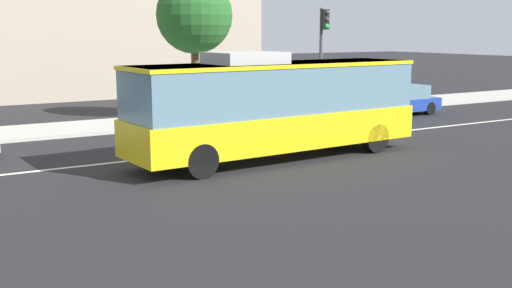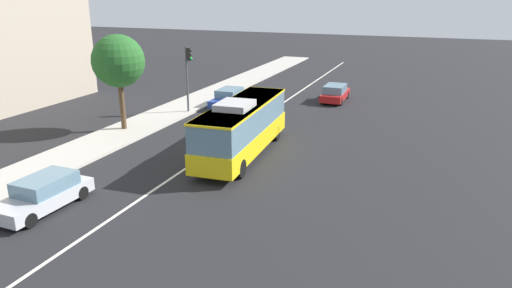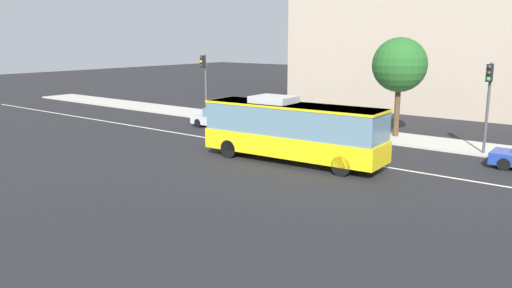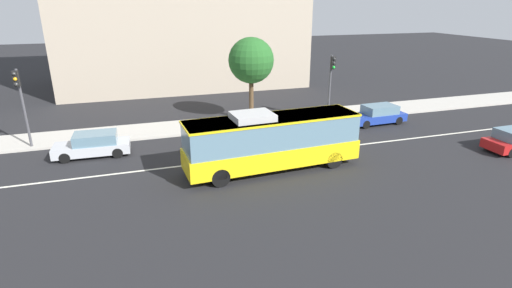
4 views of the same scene
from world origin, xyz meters
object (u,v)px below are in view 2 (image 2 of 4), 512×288
(transit_bus, at_px, (242,126))
(sedan_red, at_px, (335,93))
(street_tree_kerbside_left, at_px, (118,61))
(sedan_blue, at_px, (229,98))
(sedan_silver, at_px, (44,194))
(traffic_light_near_corner, at_px, (188,68))

(transit_bus, relative_size, sedan_red, 2.25)
(sedan_red, xyz_separation_m, street_tree_kerbside_left, (-14.38, 11.70, 4.06))
(sedan_blue, bearing_deg, street_tree_kerbside_left, -24.49)
(street_tree_kerbside_left, bearing_deg, sedan_red, -39.14)
(transit_bus, distance_m, sedan_silver, 11.28)
(sedan_silver, height_order, traffic_light_near_corner, traffic_light_near_corner)
(sedan_red, xyz_separation_m, traffic_light_near_corner, (-8.42, 9.80, 2.84))
(transit_bus, xyz_separation_m, traffic_light_near_corner, (7.71, 7.80, 1.75))
(transit_bus, xyz_separation_m, sedan_silver, (-9.86, 5.37, -1.09))
(sedan_blue, bearing_deg, sedan_red, 121.14)
(sedan_red, distance_m, street_tree_kerbside_left, 18.98)
(sedan_silver, xyz_separation_m, sedan_blue, (20.82, 0.54, 0.00))
(sedan_blue, height_order, traffic_light_near_corner, traffic_light_near_corner)
(sedan_silver, height_order, street_tree_kerbside_left, street_tree_kerbside_left)
(sedan_silver, bearing_deg, transit_bus, 153.13)
(sedan_red, bearing_deg, transit_bus, 172.60)
(transit_bus, height_order, sedan_blue, transit_bus)
(transit_bus, bearing_deg, sedan_blue, 24.99)
(traffic_light_near_corner, relative_size, street_tree_kerbside_left, 0.79)
(transit_bus, xyz_separation_m, street_tree_kerbside_left, (1.76, 9.71, 2.98))
(street_tree_kerbside_left, bearing_deg, sedan_blue, -22.42)
(transit_bus, bearing_deg, sedan_red, -10.38)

